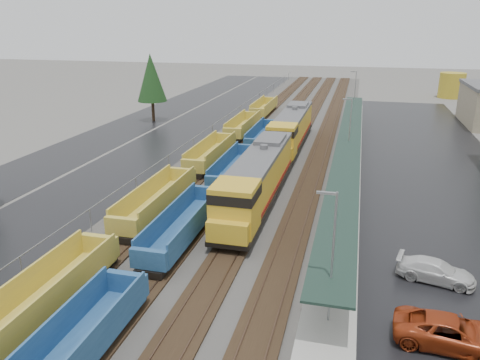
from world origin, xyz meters
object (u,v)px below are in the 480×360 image
object	(u,v)px
well_string_blue	(139,276)
parked_car_east_c	(436,271)
locomotive_lead	(257,180)
well_string_yellow	(157,201)
storage_tank	(452,85)
locomotive_trail	(291,129)
parked_car_east_b	(451,333)

from	to	relation	value
well_string_blue	parked_car_east_c	bearing A→B (deg)	18.23
locomotive_lead	parked_car_east_c	xyz separation A→B (m)	(13.82, -9.65, -1.88)
parked_car_east_c	well_string_blue	bearing A→B (deg)	121.48
well_string_yellow	storage_tank	world-z (taller)	storage_tank
locomotive_trail	storage_tank	xyz separation A→B (m)	(27.60, 51.49, 0.11)
locomotive_trail	storage_tank	bearing A→B (deg)	61.81
locomotive_lead	locomotive_trail	world-z (taller)	same
locomotive_trail	well_string_yellow	xyz separation A→B (m)	(-8.00, -24.74, -1.41)
locomotive_trail	locomotive_lead	bearing A→B (deg)	-90.00
locomotive_trail	parked_car_east_c	world-z (taller)	locomotive_trail
storage_tank	locomotive_trail	bearing A→B (deg)	-118.19
locomotive_lead	storage_tank	bearing A→B (deg)	69.16
locomotive_lead	parked_car_east_c	distance (m)	16.96
locomotive_lead	locomotive_trail	bearing A→B (deg)	90.00
well_string_blue	locomotive_trail	bearing A→B (deg)	83.75
locomotive_trail	well_string_blue	distance (m)	36.76
storage_tank	parked_car_east_b	bearing A→B (deg)	-98.91
locomotive_trail	parked_car_east_b	bearing A→B (deg)	-69.83
well_string_blue	storage_tank	size ratio (longest dim) A/B	16.57
parked_car_east_b	parked_car_east_c	bearing A→B (deg)	4.49
well_string_yellow	parked_car_east_b	size ratio (longest dim) A/B	18.64
locomotive_lead	well_string_blue	world-z (taller)	locomotive_lead
well_string_yellow	well_string_blue	xyz separation A→B (m)	(4.00, -11.77, -0.04)
well_string_yellow	storage_tank	distance (m)	84.15
well_string_blue	parked_car_east_b	bearing A→B (deg)	-2.39
locomotive_trail	storage_tank	world-z (taller)	storage_tank
well_string_yellow	well_string_blue	world-z (taller)	well_string_yellow
well_string_yellow	well_string_blue	size ratio (longest dim) A/B	1.20
well_string_yellow	locomotive_trail	bearing A→B (deg)	72.08
locomotive_trail	storage_tank	size ratio (longest dim) A/B	4.01
locomotive_lead	parked_car_east_b	size ratio (longest dim) A/B	3.77
locomotive_lead	well_string_blue	bearing A→B (deg)	-104.46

